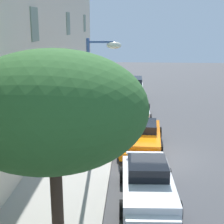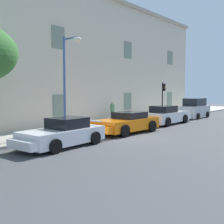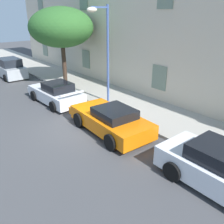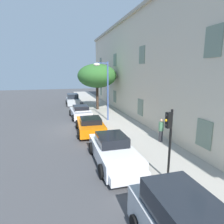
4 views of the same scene
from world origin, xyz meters
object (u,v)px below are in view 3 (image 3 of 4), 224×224
Objects in this scene: hatchback_distant at (11,69)px; street_lamp at (102,38)px; sportscar_red_lead at (55,93)px; sportscar_yellow_flank at (108,119)px; tree_near_kerb at (61,27)px.

hatchback_distant is 0.65× the size of street_lamp.
street_lamp reaches higher than hatchback_distant.
street_lamp is at bearing 39.75° from sportscar_red_lead.
sportscar_red_lead is 8.17m from hatchback_distant.
sportscar_yellow_flank is at bearing 0.99° from hatchback_distant.
hatchback_distant reaches higher than sportscar_yellow_flank.
hatchback_distant is at bearing -151.22° from tree_near_kerb.
street_lamp is (2.41, 2.01, 3.44)m from sportscar_red_lead.
hatchback_distant is at bearing -179.35° from sportscar_red_lead.
sportscar_yellow_flank is 0.87× the size of street_lamp.
hatchback_distant is at bearing -168.78° from street_lamp.
street_lamp is (-2.88, 1.87, 3.43)m from sportscar_yellow_flank.
tree_near_kerb is 1.00× the size of street_lamp.
street_lamp reaches higher than sportscar_yellow_flank.
tree_near_kerb reaches higher than street_lamp.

